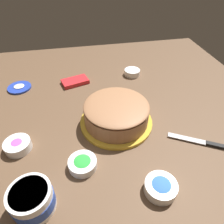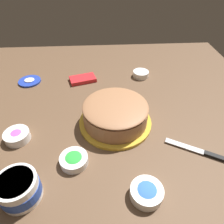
{
  "view_description": "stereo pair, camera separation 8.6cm",
  "coord_description": "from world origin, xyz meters",
  "px_view_note": "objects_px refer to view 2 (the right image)",
  "views": [
    {
      "loc": [
        -0.12,
        -0.65,
        0.6
      ],
      "look_at": [
        0.01,
        -0.02,
        0.04
      ],
      "focal_mm": 32.6,
      "sensor_mm": 36.0,
      "label": 1
    },
    {
      "loc": [
        -0.03,
        -0.66,
        0.6
      ],
      "look_at": [
        0.01,
        -0.02,
        0.04
      ],
      "focal_mm": 32.6,
      "sensor_mm": 36.0,
      "label": 2
    }
  ],
  "objects_px": {
    "frosting_tub": "(19,189)",
    "frosting_tub_lid": "(30,81)",
    "frosted_cake": "(115,114)",
    "sprinkle_bowl_pink": "(141,74)",
    "sprinkle_bowl_green": "(74,160)",
    "sprinkle_bowl_blue": "(147,192)",
    "sprinkle_bowl_rainbow": "(17,136)",
    "candy_box_lower": "(83,79)",
    "spreading_knife": "(204,153)"
  },
  "relations": [
    {
      "from": "frosting_tub",
      "to": "frosting_tub_lid",
      "type": "xyz_separation_m",
      "value": [
        -0.13,
        0.65,
        -0.04
      ]
    },
    {
      "from": "frosted_cake",
      "to": "frosting_tub",
      "type": "distance_m",
      "value": 0.43
    },
    {
      "from": "frosted_cake",
      "to": "frosting_tub_lid",
      "type": "height_order",
      "value": "frosted_cake"
    },
    {
      "from": "frosted_cake",
      "to": "sprinkle_bowl_pink",
      "type": "height_order",
      "value": "frosted_cake"
    },
    {
      "from": "frosting_tub",
      "to": "sprinkle_bowl_green",
      "type": "distance_m",
      "value": 0.19
    },
    {
      "from": "frosted_cake",
      "to": "sprinkle_bowl_blue",
      "type": "distance_m",
      "value": 0.33
    },
    {
      "from": "sprinkle_bowl_rainbow",
      "to": "sprinkle_bowl_blue",
      "type": "xyz_separation_m",
      "value": [
        0.45,
        -0.26,
        0.0
      ]
    },
    {
      "from": "sprinkle_bowl_blue",
      "to": "sprinkle_bowl_green",
      "type": "xyz_separation_m",
      "value": [
        -0.23,
        0.13,
        -0.0
      ]
    },
    {
      "from": "frosting_tub_lid",
      "to": "sprinkle_bowl_rainbow",
      "type": "height_order",
      "value": "sprinkle_bowl_rainbow"
    },
    {
      "from": "sprinkle_bowl_green",
      "to": "frosting_tub_lid",
      "type": "bearing_deg",
      "value": 117.61
    },
    {
      "from": "frosting_tub",
      "to": "frosting_tub_lid",
      "type": "height_order",
      "value": "frosting_tub"
    },
    {
      "from": "frosting_tub",
      "to": "sprinkle_bowl_green",
      "type": "bearing_deg",
      "value": 36.96
    },
    {
      "from": "sprinkle_bowl_pink",
      "to": "sprinkle_bowl_green",
      "type": "relative_size",
      "value": 0.89
    },
    {
      "from": "sprinkle_bowl_pink",
      "to": "candy_box_lower",
      "type": "height_order",
      "value": "sprinkle_bowl_pink"
    },
    {
      "from": "frosting_tub",
      "to": "spreading_knife",
      "type": "distance_m",
      "value": 0.62
    },
    {
      "from": "frosting_tub",
      "to": "sprinkle_bowl_pink",
      "type": "relative_size",
      "value": 1.42
    },
    {
      "from": "frosted_cake",
      "to": "sprinkle_bowl_pink",
      "type": "xyz_separation_m",
      "value": [
        0.17,
        0.37,
        -0.03
      ]
    },
    {
      "from": "sprinkle_bowl_blue",
      "to": "frosting_tub",
      "type": "bearing_deg",
      "value": 176.5
    },
    {
      "from": "sprinkle_bowl_blue",
      "to": "frosting_tub_lid",
      "type": "bearing_deg",
      "value": 127.05
    },
    {
      "from": "sprinkle_bowl_blue",
      "to": "candy_box_lower",
      "type": "xyz_separation_m",
      "value": [
        -0.22,
        0.67,
        -0.01
      ]
    },
    {
      "from": "sprinkle_bowl_rainbow",
      "to": "frosted_cake",
      "type": "bearing_deg",
      "value": 9.81
    },
    {
      "from": "frosting_tub_lid",
      "to": "sprinkle_bowl_pink",
      "type": "distance_m",
      "value": 0.61
    },
    {
      "from": "sprinkle_bowl_rainbow",
      "to": "sprinkle_bowl_blue",
      "type": "distance_m",
      "value": 0.52
    },
    {
      "from": "frosted_cake",
      "to": "candy_box_lower",
      "type": "xyz_separation_m",
      "value": [
        -0.15,
        0.34,
        -0.04
      ]
    },
    {
      "from": "frosting_tub_lid",
      "to": "candy_box_lower",
      "type": "xyz_separation_m",
      "value": [
        0.29,
        -0.01,
        0.0
      ]
    },
    {
      "from": "spreading_knife",
      "to": "frosted_cake",
      "type": "bearing_deg",
      "value": 149.65
    },
    {
      "from": "frosted_cake",
      "to": "candy_box_lower",
      "type": "bearing_deg",
      "value": 113.82
    },
    {
      "from": "sprinkle_bowl_green",
      "to": "sprinkle_bowl_rainbow",
      "type": "bearing_deg",
      "value": 151.35
    },
    {
      "from": "candy_box_lower",
      "to": "spreading_knife",
      "type": "bearing_deg",
      "value": -64.9
    },
    {
      "from": "spreading_knife",
      "to": "sprinkle_bowl_blue",
      "type": "bearing_deg",
      "value": -149.0
    },
    {
      "from": "frosting_tub",
      "to": "spreading_knife",
      "type": "bearing_deg",
      "value": 11.15
    },
    {
      "from": "frosting_tub",
      "to": "frosting_tub_lid",
      "type": "distance_m",
      "value": 0.66
    },
    {
      "from": "frosted_cake",
      "to": "sprinkle_bowl_pink",
      "type": "bearing_deg",
      "value": 65.12
    },
    {
      "from": "sprinkle_bowl_blue",
      "to": "sprinkle_bowl_green",
      "type": "bearing_deg",
      "value": 149.38
    },
    {
      "from": "frosting_tub",
      "to": "sprinkle_bowl_pink",
      "type": "xyz_separation_m",
      "value": [
        0.47,
        0.67,
        -0.03
      ]
    },
    {
      "from": "frosting_tub_lid",
      "to": "sprinkle_bowl_rainbow",
      "type": "xyz_separation_m",
      "value": [
        0.06,
        -0.41,
        0.01
      ]
    },
    {
      "from": "frosted_cake",
      "to": "sprinkle_bowl_blue",
      "type": "xyz_separation_m",
      "value": [
        0.07,
        -0.32,
        -0.03
      ]
    },
    {
      "from": "frosted_cake",
      "to": "spreading_knife",
      "type": "relative_size",
      "value": 1.39
    },
    {
      "from": "frosting_tub_lid",
      "to": "spreading_knife",
      "type": "relative_size",
      "value": 0.54
    },
    {
      "from": "frosting_tub_lid",
      "to": "candy_box_lower",
      "type": "height_order",
      "value": "candy_box_lower"
    },
    {
      "from": "spreading_knife",
      "to": "sprinkle_bowl_pink",
      "type": "relative_size",
      "value": 2.49
    },
    {
      "from": "frosting_tub_lid",
      "to": "spreading_knife",
      "type": "height_order",
      "value": "frosting_tub_lid"
    },
    {
      "from": "spreading_knife",
      "to": "sprinkle_bowl_pink",
      "type": "height_order",
      "value": "sprinkle_bowl_pink"
    },
    {
      "from": "frosting_tub_lid",
      "to": "sprinkle_bowl_green",
      "type": "xyz_separation_m",
      "value": [
        0.28,
        -0.54,
        0.01
      ]
    },
    {
      "from": "frosting_tub",
      "to": "sprinkle_bowl_blue",
      "type": "height_order",
      "value": "frosting_tub"
    },
    {
      "from": "frosted_cake",
      "to": "sprinkle_bowl_green",
      "type": "bearing_deg",
      "value": -129.54
    },
    {
      "from": "sprinkle_bowl_pink",
      "to": "spreading_knife",
      "type": "bearing_deg",
      "value": -75.95
    },
    {
      "from": "sprinkle_bowl_blue",
      "to": "candy_box_lower",
      "type": "relative_size",
      "value": 0.73
    },
    {
      "from": "candy_box_lower",
      "to": "frosting_tub",
      "type": "bearing_deg",
      "value": -119.5
    },
    {
      "from": "frosted_cake",
      "to": "sprinkle_bowl_rainbow",
      "type": "height_order",
      "value": "frosted_cake"
    }
  ]
}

